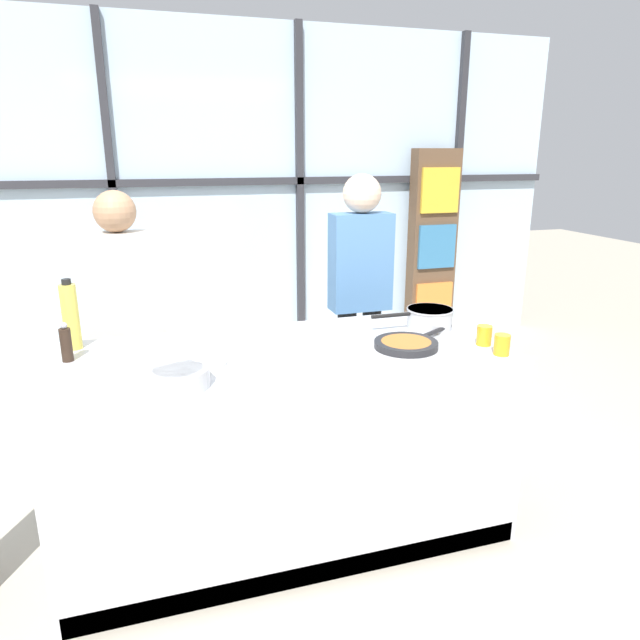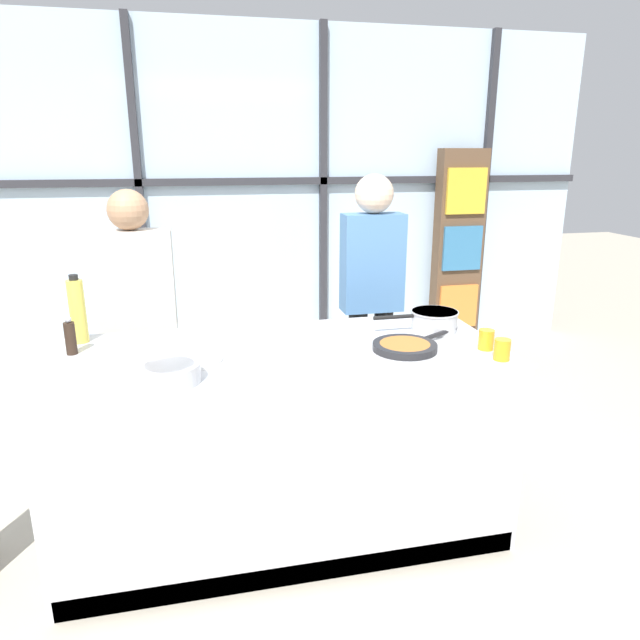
% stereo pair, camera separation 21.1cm
% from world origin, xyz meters
% --- Properties ---
extents(ground_plane, '(18.00, 18.00, 0.00)m').
position_xyz_m(ground_plane, '(0.00, 0.00, 0.00)').
color(ground_plane, '#BCB29E').
extents(back_window_wall, '(6.40, 0.10, 2.80)m').
position_xyz_m(back_window_wall, '(0.00, 2.57, 1.40)').
color(back_window_wall, silver).
rests_on(back_window_wall, ground_plane).
extents(bookshelf, '(0.44, 0.19, 1.81)m').
position_xyz_m(bookshelf, '(2.01, 2.38, 0.91)').
color(bookshelf, brown).
rests_on(bookshelf, ground_plane).
extents(demo_island, '(2.02, 0.87, 0.92)m').
position_xyz_m(demo_island, '(0.00, -0.00, 0.46)').
color(demo_island, silver).
rests_on(demo_island, ground_plane).
extents(spectator_far_left, '(0.43, 0.22, 1.59)m').
position_xyz_m(spectator_far_left, '(-0.70, 0.86, 0.90)').
color(spectator_far_left, '#232838').
rests_on(spectator_far_left, ground_plane).
extents(spectator_center_left, '(0.37, 0.23, 1.66)m').
position_xyz_m(spectator_center_left, '(0.70, 0.86, 0.97)').
color(spectator_center_left, black).
rests_on(spectator_center_left, ground_plane).
extents(frying_pan, '(0.48, 0.34, 0.04)m').
position_xyz_m(frying_pan, '(0.55, -0.12, 0.93)').
color(frying_pan, '#232326').
rests_on(frying_pan, demo_island).
extents(saucepan, '(0.44, 0.24, 0.10)m').
position_xyz_m(saucepan, '(0.79, 0.12, 0.97)').
color(saucepan, silver).
rests_on(saucepan, demo_island).
extents(white_plate, '(0.27, 0.27, 0.01)m').
position_xyz_m(white_plate, '(-0.40, -0.06, 0.92)').
color(white_plate, white).
rests_on(white_plate, demo_island).
extents(mixing_bowl, '(0.24, 0.24, 0.08)m').
position_xyz_m(mixing_bowl, '(-0.48, -0.28, 0.96)').
color(mixing_bowl, silver).
rests_on(mixing_bowl, demo_island).
extents(oil_bottle, '(0.07, 0.07, 0.33)m').
position_xyz_m(oil_bottle, '(-0.91, 0.32, 1.07)').
color(oil_bottle, '#E0CC4C').
rests_on(oil_bottle, demo_island).
extents(pepper_grinder, '(0.05, 0.05, 0.17)m').
position_xyz_m(pepper_grinder, '(-0.92, 0.15, 0.99)').
color(pepper_grinder, '#332319').
rests_on(pepper_grinder, demo_island).
extents(juice_glass_near, '(0.07, 0.07, 0.09)m').
position_xyz_m(juice_glass_near, '(0.91, -0.33, 0.96)').
color(juice_glass_near, orange).
rests_on(juice_glass_near, demo_island).
extents(juice_glass_far, '(0.07, 0.07, 0.09)m').
position_xyz_m(juice_glass_far, '(0.91, -0.19, 0.96)').
color(juice_glass_far, orange).
rests_on(juice_glass_far, demo_island).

